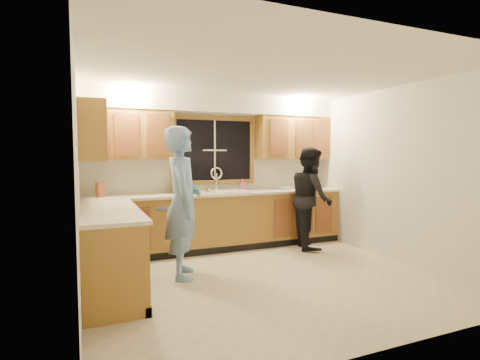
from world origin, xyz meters
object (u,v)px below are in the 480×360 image
at_px(sink, 221,196).
at_px(dish_crate, 187,190).
at_px(dishwasher, 169,227).
at_px(soap_bottle, 243,184).
at_px(knife_block, 101,190).
at_px(bowl, 285,188).
at_px(man, 183,202).
at_px(stove, 113,264).
at_px(woman, 311,198).

xyz_separation_m(sink, dish_crate, (-0.57, -0.07, 0.12)).
bearing_deg(sink, dishwasher, -179.01).
bearing_deg(soap_bottle, knife_block, -175.67).
distance_m(dishwasher, bowl, 2.12).
relative_size(knife_block, dish_crate, 0.79).
relative_size(sink, bowl, 4.12).
bearing_deg(man, knife_block, 51.61).
bearing_deg(man, bowl, -47.73).
xyz_separation_m(stove, woman, (3.18, 1.29, 0.38)).
bearing_deg(dishwasher, knife_block, 178.14).
distance_m(dish_crate, soap_bottle, 1.07).
bearing_deg(dish_crate, dishwasher, 169.79).
relative_size(woman, soap_bottle, 8.56).
distance_m(stove, soap_bottle, 3.09).
relative_size(dishwasher, soap_bottle, 4.24).
relative_size(dishwasher, stove, 0.91).
xyz_separation_m(woman, knife_block, (-3.20, 0.55, 0.20)).
distance_m(dishwasher, soap_bottle, 1.47).
bearing_deg(knife_block, stove, -114.04).
distance_m(stove, bowl, 3.55).
distance_m(dishwasher, man, 1.25).
bearing_deg(stove, woman, 22.09).
bearing_deg(stove, bowl, 31.45).
height_order(man, soap_bottle, man).
height_order(sink, woman, woman).
bearing_deg(knife_block, soap_bottle, -20.36).
xyz_separation_m(woman, dish_crate, (-1.95, 0.47, 0.15)).
xyz_separation_m(knife_block, dish_crate, (1.25, -0.08, -0.04)).
bearing_deg(dish_crate, bowl, 2.41).
relative_size(woman, bowl, 7.93).
distance_m(dishwasher, woman, 2.32).
height_order(soap_bottle, bowl, soap_bottle).
bearing_deg(bowl, knife_block, 179.86).
height_order(stove, man, man).
xyz_separation_m(stove, knife_block, (-0.02, 1.84, 0.57)).
height_order(dishwasher, bowl, bowl).
distance_m(soap_bottle, bowl, 0.75).
bearing_deg(soap_bottle, bowl, -13.98).
distance_m(sink, stove, 2.60).
bearing_deg(dish_crate, stove, -124.96).
distance_m(sink, dishwasher, 0.96).
xyz_separation_m(dish_crate, soap_bottle, (1.04, 0.26, 0.03)).
distance_m(stove, woman, 3.45).
bearing_deg(dish_crate, sink, 6.51).
bearing_deg(sink, knife_block, 179.47).
bearing_deg(stove, dishwasher, 62.31).
xyz_separation_m(sink, woman, (1.38, -0.54, -0.04)).
xyz_separation_m(sink, soap_bottle, (0.47, 0.19, 0.15)).
relative_size(woman, dish_crate, 6.25).
relative_size(sink, man, 0.46).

